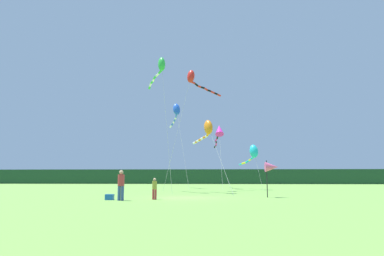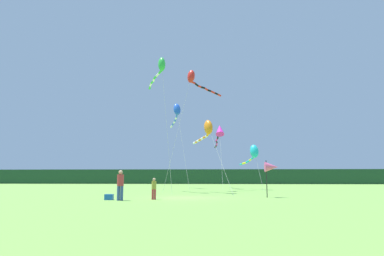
# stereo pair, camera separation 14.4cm
# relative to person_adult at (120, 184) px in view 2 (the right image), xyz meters

# --- Properties ---
(ground_plane) EXTENTS (120.00, 120.00, 0.00)m
(ground_plane) POSITION_rel_person_adult_xyz_m (3.68, 2.89, -0.99)
(ground_plane) COLOR #6B9E42
(distant_treeline) EXTENTS (108.00, 3.83, 2.84)m
(distant_treeline) POSITION_rel_person_adult_xyz_m (3.68, 47.89, 0.43)
(distant_treeline) COLOR #1E4228
(distant_treeline) RESTS_ON ground
(person_adult) EXTENTS (0.39, 0.39, 1.78)m
(person_adult) POSITION_rel_person_adult_xyz_m (0.00, 0.00, 0.00)
(person_adult) COLOR #334C8C
(person_adult) RESTS_ON ground
(person_child) EXTENTS (0.29, 0.29, 1.32)m
(person_child) POSITION_rel_person_adult_xyz_m (1.85, 0.95, -0.26)
(person_child) COLOR #B23338
(person_child) RESTS_ON ground
(cooler_box) EXTENTS (0.48, 0.38, 0.34)m
(cooler_box) POSITION_rel_person_adult_xyz_m (-0.81, 0.49, -0.82)
(cooler_box) COLOR #1959B2
(cooler_box) RESTS_ON ground
(banner_flag_pole) EXTENTS (0.90, 0.70, 2.51)m
(banner_flag_pole) POSITION_rel_person_adult_xyz_m (9.50, 3.62, 1.05)
(banner_flag_pole) COLOR black
(banner_flag_pole) RESTS_ON ground
(kite_blue) EXTENTS (3.29, 8.35, 10.45)m
(kite_blue) POSITION_rel_person_adult_xyz_m (0.96, 20.73, 8.41)
(kite_blue) COLOR #B2B2B2
(kite_blue) RESTS_ON ground
(kite_orange) EXTENTS (3.47, 6.51, 6.50)m
(kite_orange) POSITION_rel_person_adult_xyz_m (5.01, 9.34, 4.57)
(kite_orange) COLOR #B2B2B2
(kite_orange) RESTS_ON ground
(kite_red) EXTENTS (5.67, 5.09, 12.48)m
(kite_red) POSITION_rel_person_adult_xyz_m (3.52, 13.96, 10.54)
(kite_red) COLOR #B2B2B2
(kite_red) RESTS_ON ground
(kite_magenta) EXTENTS (1.21, 8.84, 7.84)m
(kite_magenta) POSITION_rel_person_adult_xyz_m (6.24, 20.25, 5.85)
(kite_magenta) COLOR #B2B2B2
(kite_magenta) RESTS_ON ground
(kite_green) EXTENTS (3.36, 6.21, 12.72)m
(kite_green) POSITION_rel_person_adult_xyz_m (0.53, 10.69, 10.77)
(kite_green) COLOR #B2B2B2
(kite_green) RESTS_ON ground
(kite_cyan) EXTENTS (2.04, 5.09, 4.99)m
(kite_cyan) POSITION_rel_person_adult_xyz_m (9.88, 17.11, 3.05)
(kite_cyan) COLOR #B2B2B2
(kite_cyan) RESTS_ON ground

